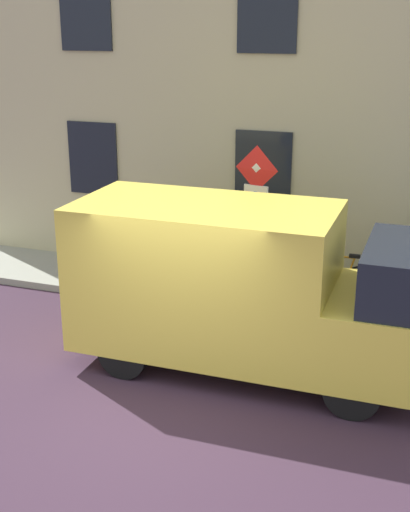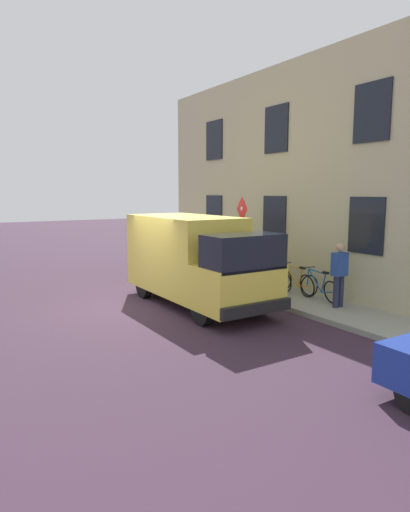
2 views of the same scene
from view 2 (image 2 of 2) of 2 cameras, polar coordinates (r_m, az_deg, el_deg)
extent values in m
plane|color=#372535|center=(12.61, -8.66, -6.47)|extent=(80.00, 80.00, 0.00)
cube|color=gray|center=(14.66, 6.15, -4.07)|extent=(1.80, 15.24, 0.14)
cube|color=#BCB58C|center=(15.14, 10.13, 9.74)|extent=(0.70, 13.24, 7.23)
cube|color=black|center=(12.42, 20.09, 3.73)|extent=(0.06, 1.10, 1.50)
cube|color=black|center=(14.91, 8.95, 4.79)|extent=(0.06, 1.10, 1.50)
cube|color=black|center=(17.81, 1.19, 5.43)|extent=(0.06, 1.10, 1.50)
cube|color=black|center=(12.55, 20.77, 17.00)|extent=(0.06, 1.10, 1.50)
cube|color=black|center=(15.03, 9.20, 15.86)|extent=(0.06, 1.10, 1.50)
cube|color=black|center=(17.91, 1.21, 14.71)|extent=(0.06, 1.10, 1.50)
cylinder|color=#474C47|center=(13.78, 4.94, 1.30)|extent=(0.09, 0.09, 2.77)
pyramid|color=silver|center=(13.65, 4.70, 6.02)|extent=(0.14, 0.50, 0.50)
pyramid|color=red|center=(13.65, 4.72, 6.02)|extent=(0.14, 0.55, 0.56)
cube|color=white|center=(13.69, 4.75, 3.72)|extent=(0.13, 0.44, 0.56)
cylinder|color=#1933B2|center=(13.67, 4.66, 3.97)|extent=(0.06, 0.24, 0.24)
cube|color=#ECD34A|center=(12.93, -2.64, 0.35)|extent=(2.01, 3.81, 2.18)
cube|color=#ECD34A|center=(10.87, 4.23, -4.04)|extent=(2.00, 1.41, 1.10)
cube|color=black|center=(10.55, 4.97, 0.54)|extent=(1.92, 0.99, 0.84)
cube|color=black|center=(10.39, 6.70, -6.76)|extent=(2.00, 0.17, 0.28)
cylinder|color=black|center=(11.70, 6.99, -5.68)|extent=(0.22, 0.76, 0.76)
cylinder|color=black|center=(10.70, -0.37, -6.95)|extent=(0.22, 0.76, 0.76)
cylinder|color=black|center=(14.36, -1.48, -3.03)|extent=(0.22, 0.76, 0.76)
cylinder|color=black|center=(13.55, -7.88, -3.78)|extent=(0.22, 0.76, 0.76)
torus|color=black|center=(13.35, 13.06, -3.70)|extent=(0.22, 0.67, 0.66)
torus|color=black|center=(12.57, 16.06, -4.55)|extent=(0.22, 0.67, 0.66)
cylinder|color=#1B58AB|center=(13.05, 14.01, -3.08)|extent=(0.10, 0.60, 0.60)
cylinder|color=#1B58AB|center=(12.95, 14.27, -1.95)|extent=(0.12, 0.73, 0.07)
cylinder|color=#1B58AB|center=(12.79, 15.05, -3.43)|extent=(0.06, 0.19, 0.55)
cylinder|color=#1B58AB|center=(12.73, 15.42, -4.55)|extent=(0.08, 0.43, 0.12)
cylinder|color=#1B58AB|center=(13.28, 13.16, -2.68)|extent=(0.05, 0.09, 0.50)
cube|color=black|center=(12.67, 15.32, -2.10)|extent=(0.10, 0.21, 0.06)
cylinder|color=#262626|center=(13.21, 13.27, -1.43)|extent=(0.46, 0.08, 0.03)
torus|color=black|center=(13.96, 10.13, -3.10)|extent=(0.19, 0.66, 0.65)
torus|color=black|center=(13.24, 13.28, -3.81)|extent=(0.19, 0.66, 0.65)
cylinder|color=orange|center=(13.68, 11.13, -2.48)|extent=(0.05, 0.60, 0.60)
cylinder|color=orange|center=(13.58, 11.38, -1.39)|extent=(0.05, 0.73, 0.07)
cylinder|color=orange|center=(13.44, 12.21, -2.77)|extent=(0.04, 0.19, 0.55)
cylinder|color=orange|center=(13.39, 12.61, -3.83)|extent=(0.05, 0.43, 0.12)
cylinder|color=orange|center=(13.89, 10.23, -2.12)|extent=(0.04, 0.09, 0.50)
cube|color=black|center=(13.33, 12.49, -1.51)|extent=(0.08, 0.20, 0.06)
cylinder|color=#262626|center=(13.83, 10.33, -0.92)|extent=(0.46, 0.04, 0.03)
torus|color=black|center=(14.69, 7.94, -2.49)|extent=(0.24, 0.67, 0.66)
torus|color=black|center=(13.84, 10.28, -3.20)|extent=(0.24, 0.67, 0.66)
cylinder|color=black|center=(14.38, 8.68, -1.90)|extent=(0.12, 0.60, 0.60)
cylinder|color=black|center=(14.27, 8.87, -0.87)|extent=(0.13, 0.72, 0.07)
cylinder|color=black|center=(14.08, 9.49, -2.20)|extent=(0.06, 0.19, 0.55)
cylinder|color=black|center=(14.02, 9.78, -3.22)|extent=(0.09, 0.43, 0.12)
cylinder|color=black|center=(14.63, 8.01, -1.55)|extent=(0.05, 0.09, 0.50)
cube|color=black|center=(13.97, 9.69, -0.99)|extent=(0.11, 0.21, 0.06)
cylinder|color=#262626|center=(14.56, 8.09, -0.41)|extent=(0.46, 0.09, 0.03)
cylinder|color=#262B47|center=(12.24, 16.56, -4.45)|extent=(0.16, 0.16, 0.85)
cylinder|color=#262B47|center=(12.38, 17.11, -4.34)|extent=(0.16, 0.16, 0.85)
cube|color=#274BA1|center=(12.18, 16.98, -1.02)|extent=(0.40, 0.26, 0.62)
sphere|color=tan|center=(12.11, 17.07, 1.09)|extent=(0.22, 0.22, 0.22)
cylinder|color=#2D5133|center=(14.16, 4.65, -2.34)|extent=(0.44, 0.44, 0.90)
camera|label=1|loc=(8.56, -52.95, 17.33)|focal=48.22mm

